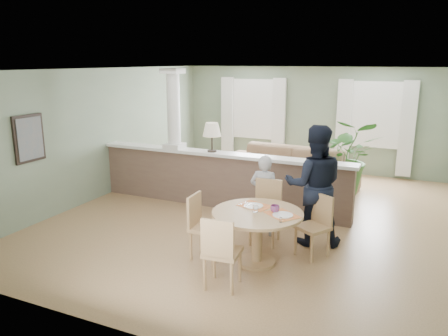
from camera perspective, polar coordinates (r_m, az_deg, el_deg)
The scene contains 12 objects.
ground at distance 8.30m, azimuth 4.44°, elevation -6.26°, with size 8.00×8.00×0.00m, color tan.
room_shell at distance 8.46m, azimuth 5.95°, elevation 6.75°, with size 7.02×8.02×2.71m.
pony_wall at distance 8.63m, azimuth -1.17°, elevation -0.51°, with size 5.32×0.38×2.70m.
sofa at distance 10.09m, azimuth 8.37°, elevation -0.03°, with size 3.09×1.21×0.90m, color brown.
houseplant at distance 9.74m, azimuth 15.58°, elevation 1.42°, with size 1.50×1.30×1.67m, color #316227.
dining_table at distance 6.24m, azimuth 4.45°, elevation -7.12°, with size 1.29×1.29×0.88m.
chair_far_boy at distance 7.03m, azimuth 5.55°, elevation -5.26°, with size 0.48×0.48×1.01m.
chair_far_man at distance 6.67m, azimuth 11.95°, elevation -6.98°, with size 0.57×0.57×0.93m.
chair_near at distance 5.57m, azimuth -0.45°, elevation -10.63°, with size 0.48×0.48×0.98m.
chair_side at distance 6.47m, azimuth -2.92°, elevation -7.21°, with size 0.45×0.45×0.96m.
child_person at distance 7.27m, azimuth 5.29°, elevation -3.56°, with size 0.50×0.33×1.36m, color #A4A4AA.
man_person at distance 6.96m, azimuth 11.69°, elevation -2.23°, with size 0.93×0.72×1.91m, color black.
Camera 1 is at (2.63, -7.34, 2.85)m, focal length 35.00 mm.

